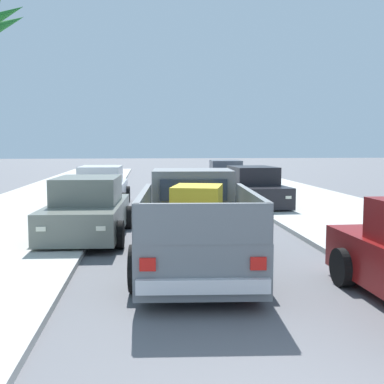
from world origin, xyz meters
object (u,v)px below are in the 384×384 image
at_px(car_right_mid, 88,210).
at_px(car_left_near, 226,176).
at_px(pickup_truck, 195,225).
at_px(car_right_near, 253,189).
at_px(car_left_mid, 101,187).

bearing_deg(car_right_mid, car_left_near, 65.61).
xyz_separation_m(pickup_truck, car_right_near, (3.05, 8.38, -0.08)).
height_order(pickup_truck, car_right_mid, pickup_truck).
distance_m(car_left_mid, car_right_mid, 6.35).
relative_size(car_right_near, car_right_mid, 1.00).
height_order(car_left_near, car_right_mid, same).
distance_m(car_right_near, car_right_mid, 7.61).
bearing_deg(pickup_truck, car_right_near, 69.97).
xyz_separation_m(pickup_truck, car_left_mid, (-2.63, 9.42, -0.08)).
bearing_deg(car_left_mid, car_left_near, 45.97).
distance_m(car_left_near, car_right_near, 7.11).
bearing_deg(car_right_mid, car_left_mid, 92.11).
bearing_deg(car_right_mid, pickup_truck, -52.05).
relative_size(pickup_truck, car_right_mid, 1.23).
xyz_separation_m(car_left_near, car_right_near, (-0.17, -7.10, 0.00)).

